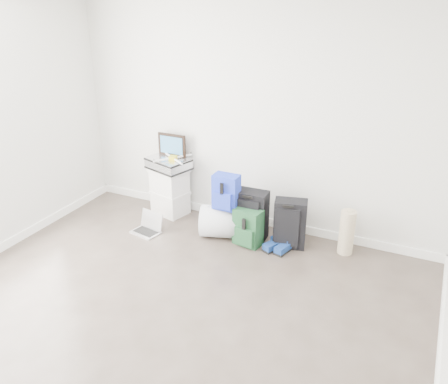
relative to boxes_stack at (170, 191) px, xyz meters
The scene contains 14 objects.
ground 2.53m from the boxes_stack, 65.50° to the right, with size 5.00×5.00×0.00m, color #3B322B.
room_envelope 2.87m from the boxes_stack, 65.33° to the right, with size 4.52×5.02×2.71m.
boxes_stack is the anchor object (origin of this frame).
briefcase 0.37m from the boxes_stack, 90.00° to the left, with size 0.49×0.36×0.14m, color #B2B2B7.
painting 0.59m from the boxes_stack, 90.00° to the left, with size 0.38×0.03×0.28m.
drone 0.47m from the boxes_stack, 14.04° to the right, with size 0.44×0.44×0.05m.
duffel_bag 0.96m from the boxes_stack, 15.43° to the right, with size 0.37×0.37×0.61m, color #9CA0A5.
blue_backpack 1.00m from the boxes_stack, 17.16° to the right, with size 0.29×0.21×0.41m.
large_suitcase 1.19m from the boxes_stack, ahead, with size 0.38×0.26×0.59m.
green_backpack 1.26m from the boxes_stack, 15.08° to the right, with size 0.34×0.27×0.44m.
carry_on 1.66m from the boxes_stack, ahead, with size 0.40×0.31×0.56m.
shoes 1.63m from the boxes_stack, 10.76° to the right, with size 0.31×0.29×0.09m.
rolled_rug 2.26m from the boxes_stack, ahead, with size 0.17×0.17×0.51m, color tan.
laptop 0.61m from the boxes_stack, 87.90° to the right, with size 0.37×0.30×0.23m.
Camera 1 is at (1.94, -2.41, 2.74)m, focal length 38.00 mm.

